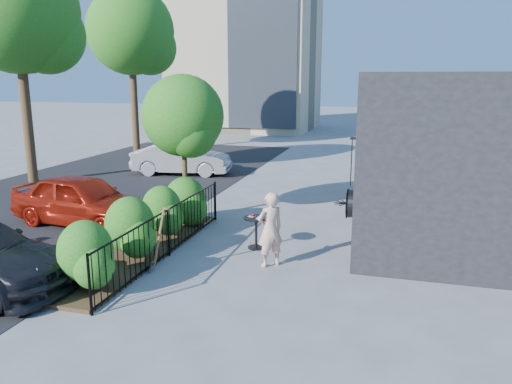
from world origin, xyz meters
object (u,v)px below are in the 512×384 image
(woman, at_px, (270,230))
(car_silver, at_px, (181,158))
(street_tree_far, at_px, (131,36))
(car_red, at_px, (82,200))
(cafe_table, at_px, (256,227))
(shovel, at_px, (158,244))
(street_tree_near, at_px, (18,19))
(patio_tree, at_px, (185,121))

(woman, distance_m, car_silver, 10.79)
(street_tree_far, height_order, car_red, street_tree_far)
(cafe_table, distance_m, car_red, 5.05)
(street_tree_far, xyz_separation_m, shovel, (8.68, -14.95, -5.28))
(car_silver, bearing_deg, shovel, -167.22)
(street_tree_near, xyz_separation_m, car_silver, (4.76, 3.03, -5.26))
(shovel, bearing_deg, car_silver, 111.44)
(street_tree_far, bearing_deg, cafe_table, -51.82)
(street_tree_near, xyz_separation_m, shovel, (8.68, -6.95, -5.28))
(street_tree_far, bearing_deg, car_silver, -46.26)
(patio_tree, relative_size, street_tree_near, 0.48)
(street_tree_near, relative_size, woman, 5.18)
(street_tree_far, distance_m, cafe_table, 17.33)
(woman, height_order, shovel, woman)
(woman, xyz_separation_m, shovel, (-2.08, -1.01, -0.17))
(car_red, distance_m, car_silver, 7.41)
(patio_tree, bearing_deg, cafe_table, -35.14)
(street_tree_near, height_order, street_tree_far, same)
(shovel, bearing_deg, woman, 25.96)
(patio_tree, relative_size, car_silver, 0.99)
(street_tree_far, relative_size, shovel, 5.75)
(patio_tree, xyz_separation_m, street_tree_near, (-7.70, 3.20, 3.15))
(car_red, xyz_separation_m, car_silver, (-0.41, 7.40, -0.03))
(car_silver, bearing_deg, patio_tree, -163.38)
(woman, relative_size, car_red, 0.40)
(street_tree_far, height_order, car_silver, street_tree_far)
(patio_tree, relative_size, street_tree_far, 0.48)
(street_tree_far, distance_m, shovel, 18.08)
(street_tree_near, height_order, car_silver, street_tree_near)
(street_tree_far, bearing_deg, car_red, -67.33)
(shovel, distance_m, car_silver, 10.72)
(cafe_table, distance_m, shovel, 2.51)
(street_tree_far, height_order, cafe_table, street_tree_far)
(shovel, bearing_deg, street_tree_near, 141.30)
(patio_tree, bearing_deg, shovel, -75.39)
(street_tree_near, xyz_separation_m, car_red, (5.17, -4.37, -5.23))
(patio_tree, height_order, cafe_table, patio_tree)
(car_silver, bearing_deg, cafe_table, -154.46)
(street_tree_far, bearing_deg, woman, -52.35)
(patio_tree, distance_m, car_silver, 7.20)
(cafe_table, height_order, car_silver, car_silver)
(patio_tree, xyz_separation_m, car_silver, (-2.94, 6.23, -2.11))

